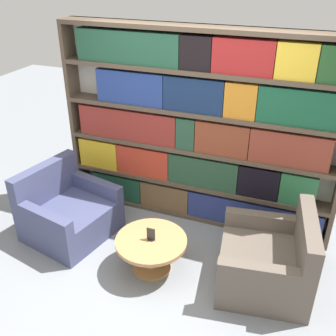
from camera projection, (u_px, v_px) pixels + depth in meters
ground_plane at (156, 279)px, 4.07m from camera, size 14.00×14.00×0.00m
bookshelf at (199, 132)px, 4.55m from camera, size 3.27×0.30×2.33m
armchair_left at (68, 213)px, 4.65m from camera, size 1.04×1.09×0.83m
armchair_right at (268, 262)px, 3.90m from camera, size 0.99×1.05×0.83m
coffee_table at (151, 248)px, 4.09m from camera, size 0.75×0.75×0.39m
table_sign at (151, 235)px, 4.01m from camera, size 0.09×0.06×0.14m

